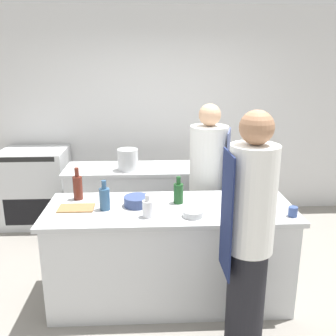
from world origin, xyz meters
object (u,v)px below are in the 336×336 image
bottle_vinegar (148,208)px  bowl_mixing_large (238,208)px  bottle_cooking_oil (78,187)px  bottle_wine (178,193)px  bowl_ceramic_blue (241,193)px  bottle_sauce (257,197)px  bottle_olive_oil (105,198)px  cup (293,212)px  bowl_prep_small (137,201)px  stockpot (128,160)px  oven_range (37,187)px  bowl_wooden_salad (193,214)px  chef_at_prep_near (249,238)px  chef_at_stove (208,185)px

bottle_vinegar → bowl_mixing_large: 0.76m
bottle_cooking_oil → bottle_wine: bearing=-8.7°
bottle_wine → bowl_ceramic_blue: bottle_wine is taller
bowl_mixing_large → bottle_sauce: bearing=31.3°
bottle_olive_oil → cup: bottle_olive_oil is taller
bottle_vinegar → bottle_wine: 0.40m
bottle_vinegar → bottle_sauce: bottle_sauce is taller
bottle_olive_oil → bowl_prep_small: bearing=15.0°
bottle_sauce → bowl_ceramic_blue: 0.25m
bottle_cooking_oil → bottle_olive_oil: bearing=-43.8°
stockpot → bottle_wine: bearing=-64.4°
oven_range → bottle_olive_oil: size_ratio=3.85×
bottle_wine → bottle_sauce: bottle_wine is taller
bowl_ceramic_blue → bowl_wooden_salad: (-0.50, -0.44, -0.01)m
oven_range → chef_at_prep_near: size_ratio=0.55×
bottle_cooking_oil → bottle_sauce: bearing=-8.6°
bottle_wine → bottle_sauce: (0.68, -0.10, -0.02)m
bowl_mixing_large → bowl_wooden_salad: bearing=-166.6°
oven_range → bottle_wine: 2.46m
bottle_wine → bowl_ceramic_blue: 0.61m
chef_at_stove → bowl_mixing_large: bearing=23.9°
bottle_vinegar → bowl_wooden_salad: (0.37, -0.01, -0.05)m
bottle_olive_oil → bowl_prep_small: size_ratio=1.14×
chef_at_prep_near → stockpot: size_ratio=7.33×
bottle_cooking_oil → bowl_ceramic_blue: bearing=-0.2°
bottle_olive_oil → bottle_wine: bottle_olive_oil is taller
bowl_prep_small → bowl_wooden_salad: bowl_prep_small is taller
chef_at_stove → bowl_ceramic_blue: (0.23, -0.49, 0.08)m
bottle_olive_oil → stockpot: bottle_olive_oil is taller
chef_at_stove → bowl_ceramic_blue: size_ratio=7.24×
chef_at_stove → bottle_olive_oil: (-1.00, -0.75, 0.15)m
bottle_sauce → bowl_mixing_large: 0.22m
bowl_mixing_large → bottle_wine: bearing=156.4°
oven_range → chef_at_stove: (2.12, -1.03, 0.34)m
bowl_ceramic_blue → bottle_sauce: bearing=-70.5°
bowl_wooden_salad → bottle_sauce: bearing=19.7°
oven_range → bottle_olive_oil: 2.16m
bottle_olive_oil → stockpot: 1.18m
bowl_prep_small → bowl_wooden_salad: (0.46, -0.26, -0.02)m
bowl_wooden_salad → bottle_vinegar: bearing=178.1°
oven_range → chef_at_prep_near: chef_at_prep_near is taller
chef_at_stove → bowl_wooden_salad: (-0.27, -0.93, 0.07)m
bottle_olive_oil → bottle_cooking_oil: 0.38m
chef_at_stove → stockpot: size_ratio=6.85×
chef_at_stove → bottle_sauce: size_ratio=8.71×
oven_range → bottle_vinegar: (1.48, -1.95, 0.47)m
oven_range → bottle_olive_oil: bearing=-57.7°
chef_at_stove → bottle_vinegar: bearing=-19.1°
bottle_sauce → bowl_prep_small: size_ratio=0.86×
bowl_ceramic_blue → bowl_wooden_salad: bearing=-138.4°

